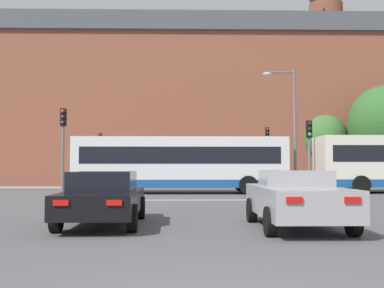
{
  "coord_description": "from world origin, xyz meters",
  "views": [
    {
      "loc": [
        -0.41,
        -4.73,
        1.48
      ],
      "look_at": [
        0.18,
        22.52,
        2.76
      ],
      "focal_mm": 45.0,
      "sensor_mm": 36.0,
      "label": 1
    }
  ],
  "objects_px": {
    "traffic_light_near_right": "(309,145)",
    "pedestrian_waiting": "(190,174)",
    "bus_crossing_lead": "(180,163)",
    "traffic_light_near_left": "(63,138)",
    "pedestrian_walking_east": "(316,173)",
    "traffic_light_far_right": "(267,147)",
    "street_lamp_junction": "(289,118)",
    "traffic_light_far_left": "(100,151)",
    "car_saloon_left": "(104,197)",
    "car_roadster_right": "(297,199)"
  },
  "relations": [
    {
      "from": "pedestrian_walking_east",
      "to": "pedestrian_waiting",
      "type": "bearing_deg",
      "value": -164.5
    },
    {
      "from": "traffic_light_far_left",
      "to": "pedestrian_waiting",
      "type": "relative_size",
      "value": 2.37
    },
    {
      "from": "traffic_light_far_right",
      "to": "pedestrian_waiting",
      "type": "distance_m",
      "value": 5.87
    },
    {
      "from": "traffic_light_near_right",
      "to": "pedestrian_walking_east",
      "type": "height_order",
      "value": "traffic_light_near_right"
    },
    {
      "from": "traffic_light_near_left",
      "to": "pedestrian_walking_east",
      "type": "xyz_separation_m",
      "value": [
        15.1,
        12.34,
        -1.81
      ]
    },
    {
      "from": "street_lamp_junction",
      "to": "pedestrian_walking_east",
      "type": "height_order",
      "value": "street_lamp_junction"
    },
    {
      "from": "traffic_light_near_left",
      "to": "traffic_light_near_right",
      "type": "bearing_deg",
      "value": 1.35
    },
    {
      "from": "pedestrian_waiting",
      "to": "traffic_light_far_right",
      "type": "bearing_deg",
      "value": -98.39
    },
    {
      "from": "pedestrian_walking_east",
      "to": "street_lamp_junction",
      "type": "bearing_deg",
      "value": -102.29
    },
    {
      "from": "car_saloon_left",
      "to": "bus_crossing_lead",
      "type": "height_order",
      "value": "bus_crossing_lead"
    },
    {
      "from": "pedestrian_walking_east",
      "to": "traffic_light_far_right",
      "type": "bearing_deg",
      "value": -161.34
    },
    {
      "from": "car_roadster_right",
      "to": "street_lamp_junction",
      "type": "relative_size",
      "value": 0.64
    },
    {
      "from": "car_saloon_left",
      "to": "traffic_light_far_right",
      "type": "distance_m",
      "value": 23.28
    },
    {
      "from": "car_roadster_right",
      "to": "pedestrian_waiting",
      "type": "distance_m",
      "value": 22.47
    },
    {
      "from": "bus_crossing_lead",
      "to": "traffic_light_far_right",
      "type": "relative_size",
      "value": 2.73
    },
    {
      "from": "car_saloon_left",
      "to": "traffic_light_far_left",
      "type": "relative_size",
      "value": 1.22
    },
    {
      "from": "traffic_light_near_right",
      "to": "traffic_light_near_left",
      "type": "height_order",
      "value": "traffic_light_near_left"
    },
    {
      "from": "traffic_light_near_left",
      "to": "bus_crossing_lead",
      "type": "bearing_deg",
      "value": 40.71
    },
    {
      "from": "pedestrian_waiting",
      "to": "street_lamp_junction",
      "type": "bearing_deg",
      "value": -154.63
    },
    {
      "from": "traffic_light_near_left",
      "to": "traffic_light_far_left",
      "type": "bearing_deg",
      "value": 91.38
    },
    {
      "from": "car_saloon_left",
      "to": "pedestrian_walking_east",
      "type": "height_order",
      "value": "pedestrian_walking_east"
    },
    {
      "from": "bus_crossing_lead",
      "to": "pedestrian_walking_east",
      "type": "distance_m",
      "value": 12.44
    },
    {
      "from": "bus_crossing_lead",
      "to": "pedestrian_walking_east",
      "type": "height_order",
      "value": "bus_crossing_lead"
    },
    {
      "from": "traffic_light_near_right",
      "to": "pedestrian_walking_east",
      "type": "bearing_deg",
      "value": 73.07
    },
    {
      "from": "traffic_light_far_right",
      "to": "car_saloon_left",
      "type": "bearing_deg",
      "value": -110.46
    },
    {
      "from": "pedestrian_waiting",
      "to": "pedestrian_walking_east",
      "type": "relative_size",
      "value": 0.96
    },
    {
      "from": "car_roadster_right",
      "to": "pedestrian_walking_east",
      "type": "relative_size",
      "value": 2.59
    },
    {
      "from": "car_roadster_right",
      "to": "street_lamp_junction",
      "type": "height_order",
      "value": "street_lamp_junction"
    },
    {
      "from": "car_saloon_left",
      "to": "traffic_light_far_right",
      "type": "xyz_separation_m",
      "value": [
        8.1,
        21.72,
        2.16
      ]
    },
    {
      "from": "traffic_light_far_right",
      "to": "pedestrian_walking_east",
      "type": "distance_m",
      "value": 4.04
    },
    {
      "from": "bus_crossing_lead",
      "to": "traffic_light_far_right",
      "type": "distance_m",
      "value": 9.65
    },
    {
      "from": "traffic_light_far_left",
      "to": "traffic_light_far_right",
      "type": "bearing_deg",
      "value": 1.43
    },
    {
      "from": "street_lamp_junction",
      "to": "traffic_light_near_left",
      "type": "bearing_deg",
      "value": -159.91
    },
    {
      "from": "bus_crossing_lead",
      "to": "pedestrian_waiting",
      "type": "height_order",
      "value": "bus_crossing_lead"
    },
    {
      "from": "car_saloon_left",
      "to": "traffic_light_far_right",
      "type": "height_order",
      "value": "traffic_light_far_right"
    },
    {
      "from": "car_saloon_left",
      "to": "pedestrian_waiting",
      "type": "xyz_separation_m",
      "value": [
        2.56,
        21.59,
        0.23
      ]
    },
    {
      "from": "bus_crossing_lead",
      "to": "pedestrian_walking_east",
      "type": "relative_size",
      "value": 6.92
    },
    {
      "from": "traffic_light_near_right",
      "to": "traffic_light_near_left",
      "type": "xyz_separation_m",
      "value": [
        -11.42,
        -0.27,
        0.32
      ]
    },
    {
      "from": "pedestrian_waiting",
      "to": "bus_crossing_lead",
      "type": "bearing_deg",
      "value": 165.31
    },
    {
      "from": "bus_crossing_lead",
      "to": "traffic_light_near_left",
      "type": "distance_m",
      "value": 7.17
    },
    {
      "from": "traffic_light_near_right",
      "to": "pedestrian_waiting",
      "type": "distance_m",
      "value": 12.85
    },
    {
      "from": "traffic_light_near_left",
      "to": "pedestrian_waiting",
      "type": "relative_size",
      "value": 2.57
    },
    {
      "from": "traffic_light_far_right",
      "to": "pedestrian_waiting",
      "type": "relative_size",
      "value": 2.65
    },
    {
      "from": "car_saloon_left",
      "to": "street_lamp_junction",
      "type": "xyz_separation_m",
      "value": [
        7.92,
        13.94,
        3.47
      ]
    },
    {
      "from": "traffic_light_far_right",
      "to": "traffic_light_near_left",
      "type": "distance_m",
      "value": 16.61
    },
    {
      "from": "car_saloon_left",
      "to": "street_lamp_junction",
      "type": "height_order",
      "value": "street_lamp_junction"
    },
    {
      "from": "traffic_light_near_right",
      "to": "traffic_light_near_left",
      "type": "distance_m",
      "value": 11.43
    },
    {
      "from": "bus_crossing_lead",
      "to": "traffic_light_near_right",
      "type": "xyz_separation_m",
      "value": [
        6.05,
        -4.35,
        0.82
      ]
    },
    {
      "from": "car_roadster_right",
      "to": "pedestrian_waiting",
      "type": "bearing_deg",
      "value": 95.51
    },
    {
      "from": "car_saloon_left",
      "to": "pedestrian_waiting",
      "type": "bearing_deg",
      "value": 82.24
    }
  ]
}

